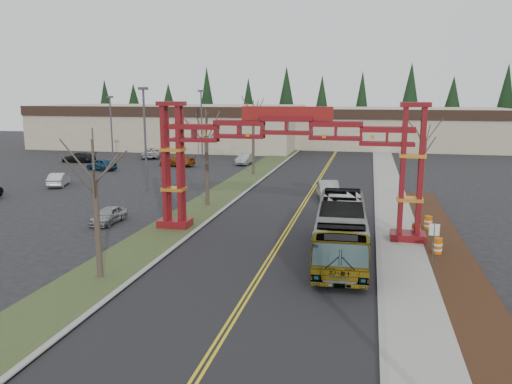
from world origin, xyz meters
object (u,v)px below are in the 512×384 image
(parked_car_far_b, at_px, (152,153))
(street_sign, at_px, (434,236))
(parked_car_mid_a, at_px, (177,161))
(light_pole_far, at_px, (202,119))
(light_pole_mid, at_px, (111,126))
(barrel_south, at_px, (437,247))
(barrel_north, at_px, (428,223))
(parked_car_near_a, at_px, (109,215))
(light_pole_near, at_px, (145,131))
(bare_tree_median_mid, at_px, (206,137))
(retail_building_west, at_px, (173,126))
(parked_car_mid_b, at_px, (101,164))
(parked_car_far_c, at_px, (79,157))
(transit_bus, at_px, (341,229))
(retail_building_east, at_px, (396,128))
(bare_tree_median_far, at_px, (253,119))
(bare_tree_median_near, at_px, (94,180))
(silver_sedan, at_px, (328,190))
(bare_tree_right_far, at_px, (425,142))
(parked_car_far_a, at_px, (245,159))
(gateway_arch, at_px, (286,147))
(barrel_mid, at_px, (416,231))
(parked_car_near_b, at_px, (59,179))

(parked_car_far_b, distance_m, street_sign, 54.76)
(parked_car_mid_a, bearing_deg, light_pole_far, -172.87)
(light_pole_mid, bearing_deg, barrel_south, -38.55)
(barrel_north, bearing_deg, parked_car_near_a, -172.07)
(light_pole_near, relative_size, street_sign, 4.17)
(bare_tree_median_mid, xyz_separation_m, street_sign, (17.00, -11.97, -4.17))
(light_pole_mid, bearing_deg, bare_tree_median_mid, -45.11)
(retail_building_west, bearing_deg, parked_car_mid_b, -85.19)
(parked_car_far_c, xyz_separation_m, barrel_north, (44.15, -26.99, -0.18))
(transit_bus, height_order, parked_car_mid_a, transit_bus)
(parked_car_far_b, xyz_separation_m, light_pole_far, (7.28, 2.14, 5.05))
(retail_building_east, xyz_separation_m, bare_tree_median_far, (-18.00, -37.17, 3.04))
(retail_building_east, bearing_deg, bare_tree_median_far, -115.84)
(bare_tree_median_near, bearing_deg, light_pole_mid, 117.57)
(parked_car_far_b, relative_size, bare_tree_median_far, 0.63)
(street_sign, bearing_deg, silver_sedan, 112.83)
(transit_bus, relative_size, light_pole_near, 1.17)
(bare_tree_right_far, bearing_deg, barrel_north, -92.61)
(retail_building_east, distance_m, parked_car_mid_a, 44.03)
(silver_sedan, bearing_deg, parked_car_far_a, 111.01)
(gateway_arch, xyz_separation_m, retail_building_east, (10.00, 61.95, -2.47))
(silver_sedan, xyz_separation_m, parked_car_far_a, (-13.06, 20.99, -0.09))
(retail_building_west, bearing_deg, gateway_arch, -60.93)
(parked_car_near_a, xyz_separation_m, parked_car_far_c, (-21.35, 30.16, 0.07))
(bare_tree_median_near, height_order, barrel_south, bare_tree_median_near)
(parked_car_mid_b, relative_size, parked_car_far_a, 0.97)
(bare_tree_median_mid, distance_m, street_sign, 21.21)
(transit_bus, relative_size, parked_car_near_a, 3.22)
(bare_tree_median_far, bearing_deg, bare_tree_right_far, -34.68)
(light_pole_far, bearing_deg, bare_tree_right_far, -42.48)
(parked_car_mid_a, height_order, barrel_mid, parked_car_mid_a)
(transit_bus, distance_m, barrel_south, 5.86)
(parked_car_mid_a, bearing_deg, bare_tree_right_far, 68.13)
(parked_car_far_a, xyz_separation_m, parked_car_far_c, (-23.41, -3.11, -0.04))
(parked_car_far_b, bearing_deg, gateway_arch, 106.44)
(bare_tree_median_far, height_order, street_sign, bare_tree_median_far)
(retail_building_east, bearing_deg, retail_building_west, -168.69)
(light_pole_far, bearing_deg, gateway_arch, -63.76)
(gateway_arch, distance_m, parked_car_far_c, 46.18)
(parked_car_mid_a, relative_size, bare_tree_right_far, 0.67)
(parked_car_far_a, height_order, light_pole_near, light_pole_near)
(retail_building_west, height_order, bare_tree_median_near, retail_building_west)
(bare_tree_median_mid, bearing_deg, parked_car_near_a, -125.25)
(parked_car_near_b, xyz_separation_m, bare_tree_median_mid, (18.02, -5.52, 5.21))
(barrel_mid, bearing_deg, light_pole_far, 125.92)
(transit_bus, relative_size, light_pole_far, 1.17)
(parked_car_mid_b, bearing_deg, bare_tree_median_near, 50.38)
(bare_tree_median_mid, relative_size, barrel_mid, 7.80)
(parked_car_far_b, height_order, bare_tree_median_mid, bare_tree_median_mid)
(parked_car_mid_b, bearing_deg, bare_tree_median_mid, 70.37)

